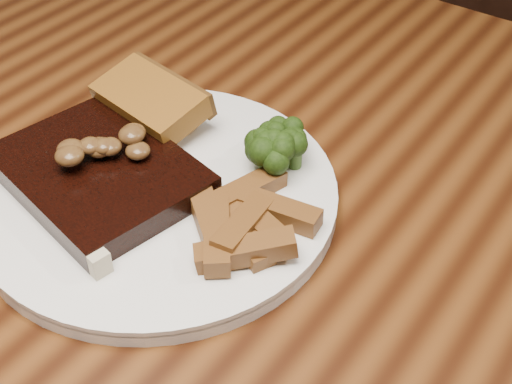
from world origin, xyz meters
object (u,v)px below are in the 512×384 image
plate (159,196)px  garlic_bread (152,118)px  chair_far (416,47)px  steak (99,174)px  dining_table (245,285)px  potato_wedges (232,223)px

plate → garlic_bread: (-0.06, 0.06, 0.02)m
chair_far → garlic_bread: (0.01, -0.66, 0.24)m
steak → garlic_bread: 0.09m
dining_table → garlic_bread: 0.18m
garlic_bread → potato_wedges: potato_wedges is taller
dining_table → chair_far: 0.72m
dining_table → plate: size_ratio=5.32×
chair_far → potato_wedges: size_ratio=9.85×
plate → garlic_bread: garlic_bread is taller
garlic_bread → steak: bearing=-68.6°
chair_far → garlic_bread: 0.70m
chair_far → garlic_bread: size_ratio=9.24×
dining_table → chair_far: size_ratio=1.66×
chair_far → potato_wedges: bearing=113.4°
chair_far → plate: bearing=107.3°
dining_table → plate: plate is taller
dining_table → steak: (-0.11, -0.05, 0.12)m
garlic_bread → potato_wedges: 0.16m
chair_far → potato_wedges: 0.79m
steak → potato_wedges: size_ratio=1.71×
chair_far → dining_table: bearing=112.8°
steak → potato_wedges: 0.13m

